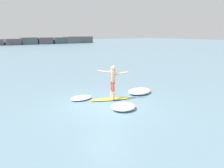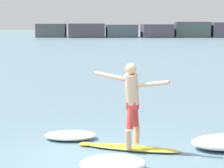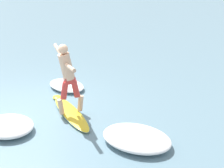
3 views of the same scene
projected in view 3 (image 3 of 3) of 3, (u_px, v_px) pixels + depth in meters
ground_plane at (30, 113)px, 9.70m from camera, size 200.00×200.00×0.00m
surfboard at (71, 113)px, 9.60m from camera, size 2.31×1.14×0.23m
surfer at (67, 73)px, 9.12m from camera, size 1.59×0.82×1.82m
wave_foam_at_tail at (8, 126)px, 8.79m from camera, size 1.49×1.40×0.27m
wave_foam_at_nose at (67, 85)px, 11.13m from camera, size 1.24×0.87×0.19m
wave_foam_beside at (137, 138)px, 8.29m from camera, size 1.84×1.51×0.27m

